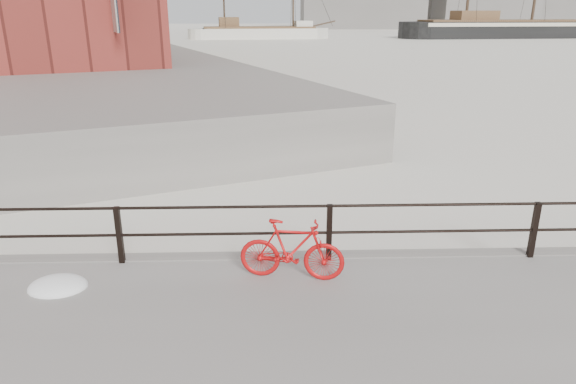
% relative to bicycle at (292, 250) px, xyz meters
% --- Properties ---
extents(ground, '(400.00, 400.00, 0.00)m').
position_rel_bicycle_xyz_m(ground, '(4.15, 0.78, -0.85)').
color(ground, white).
rests_on(ground, ground).
extents(far_quay, '(78.44, 148.07, 1.80)m').
position_rel_bicycle_xyz_m(far_quay, '(-35.85, 72.78, 0.05)').
color(far_quay, gray).
rests_on(far_quay, ground).
extents(guardrail, '(28.00, 0.10, 1.00)m').
position_rel_bicycle_xyz_m(guardrail, '(4.15, 0.63, 0.00)').
color(guardrail, black).
rests_on(guardrail, promenade).
extents(bicycle, '(1.67, 0.53, 1.00)m').
position_rel_bicycle_xyz_m(bicycle, '(0.00, 0.00, 0.00)').
color(bicycle, red).
rests_on(bicycle, promenade).
extents(barque_black, '(54.97, 22.68, 30.73)m').
position_rel_bicycle_xyz_m(barque_black, '(45.28, 85.90, -0.85)').
color(barque_black, black).
rests_on(barque_black, ground).
extents(schooner_mid, '(26.83, 14.32, 18.69)m').
position_rel_bicycle_xyz_m(schooner_mid, '(-2.32, 83.88, -0.85)').
color(schooner_mid, beige).
rests_on(schooner_mid, ground).
extents(schooner_left, '(23.73, 11.50, 17.83)m').
position_rel_bicycle_xyz_m(schooner_left, '(-28.84, 68.88, -0.85)').
color(schooner_left, beige).
rests_on(schooner_left, ground).
extents(industrial_east, '(20.00, 16.00, 14.00)m').
position_rel_bicycle_xyz_m(industrial_east, '(82.15, 150.78, 6.15)').
color(industrial_east, gray).
rests_on(industrial_east, ground).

